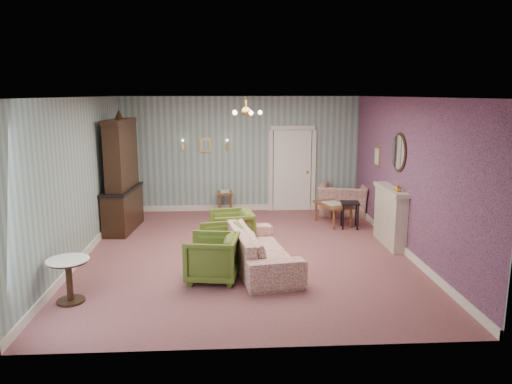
{
  "coord_description": "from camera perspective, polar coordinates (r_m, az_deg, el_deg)",
  "views": [
    {
      "loc": [
        -0.33,
        -8.79,
        2.96
      ],
      "look_at": [
        0.2,
        0.4,
        1.1
      ],
      "focal_mm": 34.24,
      "sensor_mm": 36.0,
      "label": 1
    }
  ],
  "objects": [
    {
      "name": "wingback_chair",
      "position": [
        12.27,
        10.19,
        -0.27
      ],
      "size": [
        1.34,
        1.06,
        1.03
      ],
      "primitive_type": "imported",
      "rotation": [
        0.0,
        0.0,
        2.85
      ],
      "color": "#A3414B",
      "rests_on": "floor"
    },
    {
      "name": "gilt_mirror_back",
      "position": [
        12.33,
        -5.96,
        5.49
      ],
      "size": [
        0.28,
        0.06,
        0.36
      ],
      "primitive_type": null,
      "color": "gold",
      "rests_on": "wall_back"
    },
    {
      "name": "oval_mirror",
      "position": [
        9.83,
        16.33,
        4.47
      ],
      "size": [
        0.04,
        0.76,
        0.84
      ],
      "primitive_type": null,
      "color": "white",
      "rests_on": "wall_right"
    },
    {
      "name": "wall_right_floral",
      "position": [
        9.52,
        17.14,
        1.78
      ],
      "size": [
        0.0,
        7.0,
        7.0
      ],
      "primitive_type": "plane",
      "rotation": [
        1.57,
        0.0,
        -1.57
      ],
      "color": "#B85C7A",
      "rests_on": "ground"
    },
    {
      "name": "door",
      "position": [
        12.5,
        4.23,
        2.74
      ],
      "size": [
        1.12,
        0.12,
        2.16
      ],
      "primitive_type": null,
      "color": "white",
      "rests_on": "floor"
    },
    {
      "name": "coffee_table",
      "position": [
        11.38,
        8.98,
        -2.52
      ],
      "size": [
        0.81,
        1.09,
        0.49
      ],
      "primitive_type": null,
      "rotation": [
        0.0,
        0.0,
        0.32
      ],
      "color": "brown",
      "rests_on": "floor"
    },
    {
      "name": "sofa_chintz",
      "position": [
        8.43,
        0.59,
        -5.88
      ],
      "size": [
        1.06,
        2.41,
        0.91
      ],
      "primitive_type": "imported",
      "rotation": [
        0.0,
        0.0,
        1.74
      ],
      "color": "#A3414B",
      "rests_on": "floor"
    },
    {
      "name": "olive_chair_c",
      "position": [
        9.53,
        -2.86,
        -4.16
      ],
      "size": [
        0.85,
        0.9,
        0.81
      ],
      "primitive_type": "imported",
      "rotation": [
        0.0,
        0.0,
        -1.4
      ],
      "color": "#566924",
      "rests_on": "floor"
    },
    {
      "name": "nesting_table",
      "position": [
        12.2,
        -3.66,
        -1.18
      ],
      "size": [
        0.4,
        0.49,
        0.61
      ],
      "primitive_type": null,
      "rotation": [
        0.0,
        0.0,
        0.07
      ],
      "color": "brown",
      "rests_on": "floor"
    },
    {
      "name": "wall_left",
      "position": [
        9.31,
        -19.92,
        1.4
      ],
      "size": [
        0.0,
        7.0,
        7.0
      ],
      "primitive_type": "plane",
      "rotation": [
        1.57,
        0.0,
        1.57
      ],
      "color": "gray",
      "rests_on": "ground"
    },
    {
      "name": "wall_front",
      "position": [
        5.51,
        0.26,
        -4.47
      ],
      "size": [
        6.0,
        0.0,
        6.0
      ],
      "primitive_type": "plane",
      "rotation": [
        -1.57,
        0.0,
        0.0
      ],
      "color": "gray",
      "rests_on": "ground"
    },
    {
      "name": "mantel_vase",
      "position": [
        9.51,
        16.24,
        0.49
      ],
      "size": [
        0.15,
        0.15,
        0.15
      ],
      "primitive_type": "imported",
      "color": "gold",
      "rests_on": "fireplace"
    },
    {
      "name": "side_table_black",
      "position": [
        11.08,
        10.88,
        -2.68
      ],
      "size": [
        0.45,
        0.45,
        0.6
      ],
      "primitive_type": null,
      "rotation": [
        0.0,
        0.0,
        -0.13
      ],
      "color": "black",
      "rests_on": "floor"
    },
    {
      "name": "sconce_right",
      "position": [
        12.3,
        -3.39,
        5.52
      ],
      "size": [
        0.16,
        0.12,
        0.3
      ],
      "primitive_type": null,
      "color": "gold",
      "rests_on": "wall_back"
    },
    {
      "name": "sconce_left",
      "position": [
        12.35,
        -8.52,
        5.44
      ],
      "size": [
        0.16,
        0.12,
        0.3
      ],
      "primitive_type": null,
      "color": "gold",
      "rests_on": "wall_back"
    },
    {
      "name": "burgundy_cushion",
      "position": [
        12.12,
        10.12,
        -0.57
      ],
      "size": [
        0.41,
        0.28,
        0.39
      ],
      "primitive_type": "cube",
      "rotation": [
        0.17,
        0.0,
        -0.35
      ],
      "color": "maroon",
      "rests_on": "wingback_chair"
    },
    {
      "name": "chandelier",
      "position": [
        8.81,
        -1.16,
        9.27
      ],
      "size": [
        0.56,
        0.56,
        0.36
      ],
      "primitive_type": null,
      "color": "gold",
      "rests_on": "ceiling"
    },
    {
      "name": "olive_chair_b",
      "position": [
        8.75,
        -3.85,
        -5.79
      ],
      "size": [
        0.83,
        0.86,
        0.75
      ],
      "primitive_type": "imported",
      "rotation": [
        0.0,
        0.0,
        -1.34
      ],
      "color": "#566924",
      "rests_on": "floor"
    },
    {
      "name": "framed_print",
      "position": [
        11.13,
        14.01,
        4.06
      ],
      "size": [
        0.04,
        0.34,
        0.42
      ],
      "primitive_type": null,
      "color": "gold",
      "rests_on": "wall_right"
    },
    {
      "name": "wall_right",
      "position": [
        9.52,
        17.22,
        1.78
      ],
      "size": [
        0.0,
        7.0,
        7.0
      ],
      "primitive_type": "plane",
      "rotation": [
        1.57,
        0.0,
        -1.57
      ],
      "color": "gray",
      "rests_on": "ground"
    },
    {
      "name": "olive_chair_a",
      "position": [
        7.92,
        -5.17,
        -7.42
      ],
      "size": [
        0.85,
        0.9,
        0.82
      ],
      "primitive_type": "imported",
      "rotation": [
        0.0,
        0.0,
        -1.72
      ],
      "color": "#566924",
      "rests_on": "floor"
    },
    {
      "name": "wall_back",
      "position": [
        12.39,
        -1.75,
        4.41
      ],
      "size": [
        6.0,
        0.0,
        6.0
      ],
      "primitive_type": "plane",
      "rotation": [
        1.57,
        0.0,
        0.0
      ],
      "color": "gray",
      "rests_on": "ground"
    },
    {
      "name": "floor",
      "position": [
        9.28,
        -1.1,
        -7.17
      ],
      "size": [
        7.0,
        7.0,
        0.0
      ],
      "primitive_type": "plane",
      "color": "#915457",
      "rests_on": "ground"
    },
    {
      "name": "fireplace",
      "position": [
        10.02,
        15.39,
        -2.74
      ],
      "size": [
        0.3,
        1.4,
        1.16
      ],
      "primitive_type": null,
      "color": "beige",
      "rests_on": "floor"
    },
    {
      "name": "ceiling",
      "position": [
        8.8,
        -1.17,
        11.03
      ],
      "size": [
        7.0,
        7.0,
        0.0
      ],
      "primitive_type": "plane",
      "rotation": [
        3.14,
        0.0,
        0.0
      ],
      "color": "white",
      "rests_on": "ground"
    },
    {
      "name": "dresser",
      "position": [
        10.97,
        -15.47,
        2.25
      ],
      "size": [
        0.67,
        1.59,
        2.58
      ],
      "primitive_type": null,
      "rotation": [
        0.0,
        0.0,
        -0.09
      ],
      "color": "black",
      "rests_on": "floor"
    },
    {
      "name": "pedestal_table",
      "position": [
        7.6,
        -20.98,
        -9.64
      ],
      "size": [
        0.76,
        0.76,
        0.65
      ],
      "primitive_type": null,
      "rotation": [
        0.0,
        0.0,
        -0.32
      ],
      "color": "black",
      "rests_on": "floor"
    }
  ]
}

